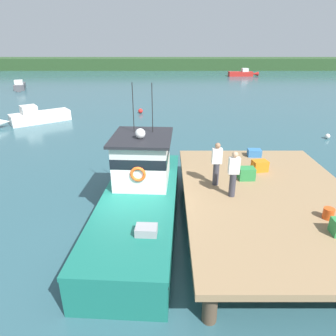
# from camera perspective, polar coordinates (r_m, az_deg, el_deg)

# --- Properties ---
(ground_plane) EXTENTS (200.00, 200.00, 0.00)m
(ground_plane) POSITION_cam_1_polar(r_m,az_deg,el_deg) (11.23, -6.25, -10.40)
(ground_plane) COLOR #2D5660
(dock) EXTENTS (6.00, 9.00, 1.20)m
(dock) POSITION_cam_1_polar(r_m,az_deg,el_deg) (11.20, 18.82, -5.36)
(dock) COLOR #4C3D2D
(dock) RESTS_ON ground
(main_fishing_boat) EXTENTS (3.00, 9.89, 4.80)m
(main_fishing_boat) POSITION_cam_1_polar(r_m,az_deg,el_deg) (11.08, -5.03, -4.80)
(main_fishing_boat) COLOR #196B5B
(main_fishing_boat) RESTS_ON ground
(crate_stack_mid_dock) EXTENTS (0.68, 0.55, 0.44)m
(crate_stack_mid_dock) POSITION_cam_1_polar(r_m,az_deg,el_deg) (12.88, 17.10, 0.39)
(crate_stack_mid_dock) COLOR orange
(crate_stack_mid_dock) RESTS_ON dock
(crate_single_by_cleat) EXTENTS (0.62, 0.47, 0.33)m
(crate_single_by_cleat) POSITION_cam_1_polar(r_m,az_deg,el_deg) (14.48, 16.15, 2.78)
(crate_single_by_cleat) COLOR #3370B2
(crate_single_by_cleat) RESTS_ON dock
(crate_single_far) EXTENTS (0.62, 0.46, 0.48)m
(crate_single_far) POSITION_cam_1_polar(r_m,az_deg,el_deg) (11.96, 14.75, -1.03)
(crate_single_far) COLOR #2D8442
(crate_single_far) RESTS_ON dock
(bait_bucket) EXTENTS (0.32, 0.32, 0.34)m
(bait_bucket) POSITION_cam_1_polar(r_m,az_deg,el_deg) (10.34, 28.23, -7.62)
(bait_bucket) COLOR #E04C19
(bait_bucket) RESTS_ON dock
(deckhand_by_the_boat) EXTENTS (0.36, 0.22, 1.63)m
(deckhand_by_the_boat) POSITION_cam_1_polar(r_m,az_deg,el_deg) (10.31, 12.40, -1.00)
(deckhand_by_the_boat) COLOR #383842
(deckhand_by_the_boat) RESTS_ON dock
(deckhand_further_back) EXTENTS (0.36, 0.22, 1.63)m
(deckhand_further_back) POSITION_cam_1_polar(r_m,az_deg,el_deg) (11.05, 9.29, 0.92)
(deckhand_further_back) COLOR #383842
(deckhand_further_back) RESTS_ON dock
(moored_boat_far_right) EXTENTS (5.48, 1.60, 1.38)m
(moored_boat_far_right) POSITION_cam_1_polar(r_m,az_deg,el_deg) (59.02, 14.07, 17.00)
(moored_boat_far_right) COLOR red
(moored_boat_far_right) RESTS_ON ground
(moored_boat_off_the_point) EXTENTS (5.22, 4.24, 1.44)m
(moored_boat_off_the_point) POSITION_cam_1_polar(r_m,az_deg,el_deg) (26.59, -23.78, 8.89)
(moored_boat_off_the_point) COLOR white
(moored_boat_off_the_point) RESTS_ON ground
(moored_boat_far_left) EXTENTS (2.66, 4.95, 1.25)m
(moored_boat_far_left) POSITION_cam_1_polar(r_m,az_deg,el_deg) (46.28, -26.23, 13.77)
(moored_boat_far_left) COLOR #4C4C51
(moored_boat_far_left) RESTS_ON ground
(mooring_buoy_spare_mooring) EXTENTS (0.42, 0.42, 0.42)m
(mooring_buoy_spare_mooring) POSITION_cam_1_polar(r_m,az_deg,el_deg) (27.90, -5.15, 10.73)
(mooring_buoy_spare_mooring) COLOR red
(mooring_buoy_spare_mooring) RESTS_ON ground
(mooring_buoy_outer) EXTENTS (0.34, 0.34, 0.34)m
(mooring_buoy_outer) POSITION_cam_1_polar(r_m,az_deg,el_deg) (23.10, 28.09, 5.33)
(mooring_buoy_outer) COLOR silver
(mooring_buoy_outer) RESTS_ON ground
(far_shoreline) EXTENTS (120.00, 8.00, 2.40)m
(far_shoreline) POSITION_cam_1_polar(r_m,az_deg,el_deg) (71.48, -0.93, 19.20)
(far_shoreline) COLOR #284723
(far_shoreline) RESTS_ON ground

